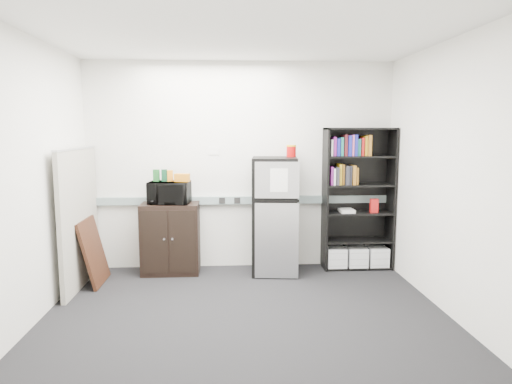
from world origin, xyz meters
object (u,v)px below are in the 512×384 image
cubicle_partition (79,217)px  cabinet (171,238)px  microwave (169,193)px  bookshelf (358,200)px  refrigerator (274,216)px

cubicle_partition → cabinet: cubicle_partition is taller
microwave → cubicle_partition: bearing=-152.0°
cabinet → microwave: bearing=-90.0°
bookshelf → cubicle_partition: size_ratio=1.14×
bookshelf → cabinet: bearing=-178.5°
bookshelf → cubicle_partition: (-3.43, -0.49, -0.10)m
bookshelf → cabinet: bookshelf is taller
bookshelf → microwave: bearing=-178.1°
cabinet → refrigerator: size_ratio=0.61×
microwave → bookshelf: bearing=7.7°
cubicle_partition → cabinet: size_ratio=1.80×
bookshelf → microwave: (-2.44, -0.08, 0.13)m
cubicle_partition → microwave: size_ratio=3.23×
microwave → refrigerator: size_ratio=0.34×
cabinet → bookshelf: bearing=1.5°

